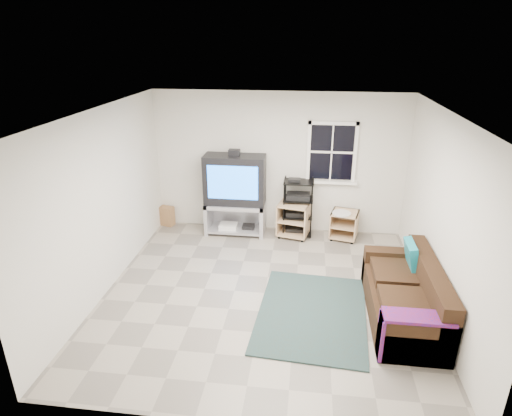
# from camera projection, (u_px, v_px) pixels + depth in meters

# --- Properties ---
(room) EXTENTS (4.60, 4.62, 4.60)m
(room) POSITION_uv_depth(u_px,v_px,m) (331.00, 156.00, 7.65)
(room) COLOR gray
(room) RESTS_ON ground
(tv_unit) EXTENTS (1.10, 0.55, 1.62)m
(tv_unit) POSITION_uv_depth(u_px,v_px,m) (235.00, 188.00, 7.83)
(tv_unit) COLOR #A7A7AF
(tv_unit) RESTS_ON ground
(av_rack) EXTENTS (0.54, 0.39, 1.08)m
(av_rack) POSITION_uv_depth(u_px,v_px,m) (298.00, 211.00, 7.92)
(av_rack) COLOR black
(av_rack) RESTS_ON ground
(side_table_left) EXTENTS (0.65, 0.65, 0.65)m
(side_table_left) POSITION_uv_depth(u_px,v_px,m) (295.00, 217.00, 7.94)
(side_table_left) COLOR tan
(side_table_left) RESTS_ON ground
(side_table_right) EXTENTS (0.56, 0.56, 0.54)m
(side_table_right) POSITION_uv_depth(u_px,v_px,m) (344.00, 223.00, 7.83)
(side_table_right) COLOR tan
(side_table_right) RESTS_ON ground
(sofa) EXTENTS (0.84, 1.89, 0.86)m
(sofa) POSITION_uv_depth(u_px,v_px,m) (406.00, 298.00, 5.58)
(sofa) COLOR black
(sofa) RESTS_ON ground
(shag_rug) EXTENTS (1.55, 2.05, 0.02)m
(shag_rug) POSITION_uv_depth(u_px,v_px,m) (312.00, 313.00, 5.76)
(shag_rug) COLOR #312115
(shag_rug) RESTS_ON ground
(paper_bag) EXTENTS (0.30, 0.24, 0.38)m
(paper_bag) POSITION_uv_depth(u_px,v_px,m) (167.00, 216.00, 8.40)
(paper_bag) COLOR #8D5F3F
(paper_bag) RESTS_ON ground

